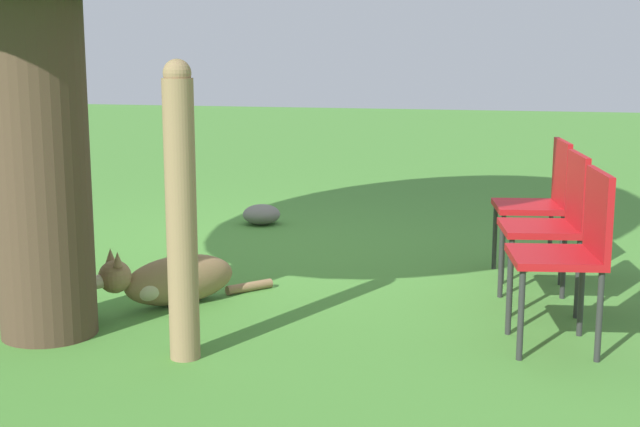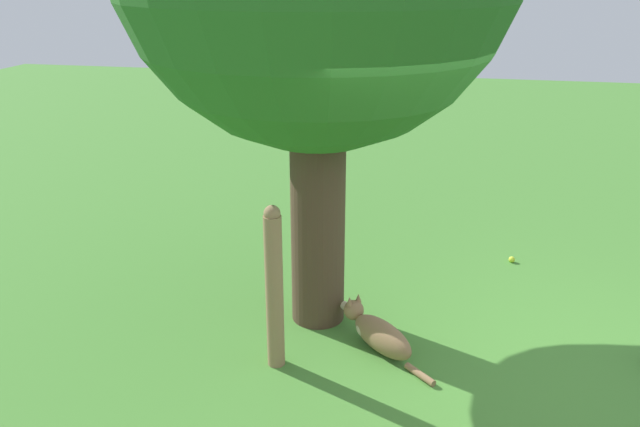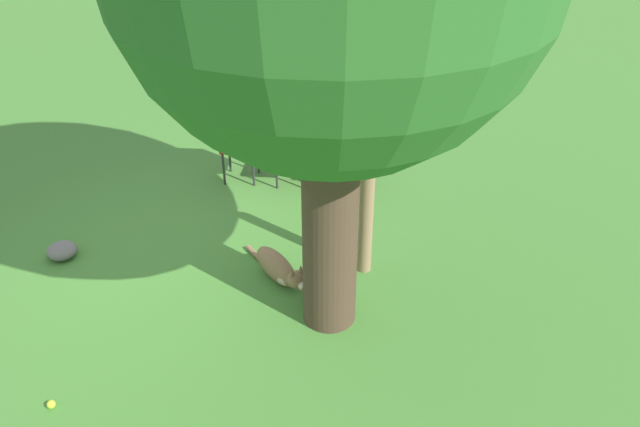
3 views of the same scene
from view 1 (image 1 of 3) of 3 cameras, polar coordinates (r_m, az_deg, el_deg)
The scene contains 7 objects.
ground_plane at distance 6.02m, azimuth -5.61°, elevation -3.33°, with size 30.00×30.00×0.00m, color #478433.
dog at distance 5.12m, azimuth -9.61°, elevation -4.24°, with size 0.82×0.89×0.37m.
fence_post at distance 4.14m, azimuth -8.88°, elevation 0.14°, with size 0.14×0.14×1.40m.
red_chair_0 at distance 5.78m, azimuth 14.02°, elevation 1.03°, with size 0.48×0.50×0.87m.
red_chair_1 at distance 5.10m, azimuth 14.81°, elevation -0.26°, with size 0.48×0.50×0.87m.
red_chair_2 at distance 4.44m, azimuth 15.83°, elevation -1.93°, with size 0.48×0.50×0.87m.
garden_rock at distance 7.36m, azimuth -3.76°, elevation -0.06°, with size 0.31×0.31×0.16m.
Camera 1 is at (-1.84, 5.55, 1.46)m, focal length 50.00 mm.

